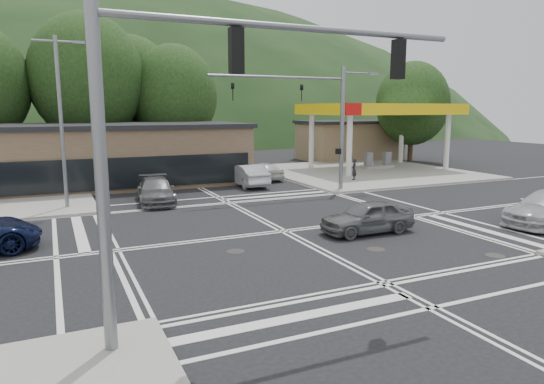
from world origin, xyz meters
name	(u,v)px	position (x,y,z in m)	size (l,w,h in m)	color
ground	(284,231)	(0.00, 0.00, 0.00)	(120.00, 120.00, 0.00)	black
sidewalk_ne	(365,172)	(15.00, 15.00, 0.07)	(16.00, 16.00, 0.15)	gray
gas_station_canopy	(379,112)	(16.99, 15.99, 5.04)	(12.32, 8.34, 5.75)	silver
convenience_store	(349,141)	(20.00, 25.00, 1.90)	(10.00, 6.00, 3.80)	#846B4F
commercial_row	(69,158)	(-8.00, 17.00, 2.00)	(24.00, 8.00, 4.00)	brown
hill_north	(96,134)	(0.00, 90.00, 0.00)	(252.00, 126.00, 140.00)	black
tree_n_b	(87,78)	(-6.00, 24.00, 7.79)	(9.00, 9.00, 12.98)	#382619
tree_n_c	(174,95)	(1.00, 24.00, 6.49)	(7.60, 7.60, 10.87)	#382619
tree_n_e	(131,89)	(-2.00, 28.00, 7.14)	(8.40, 8.40, 11.98)	#382619
tree_ne	(412,104)	(24.00, 20.00, 5.84)	(7.20, 7.20, 9.99)	#382619
streetlight_nw	(62,114)	(-8.44, 9.00, 5.05)	(2.50, 0.25, 9.00)	slate
signal_mast_ne	(326,113)	(6.95, 8.20, 5.07)	(11.65, 0.30, 8.00)	slate
signal_mast_sw	(186,119)	(-6.39, -8.20, 5.12)	(9.14, 0.28, 8.00)	slate
car_grey_center	(367,217)	(3.18, -1.76, 0.71)	(1.68, 4.17, 1.42)	#575A5C
car_queue_a	(247,175)	(3.27, 12.53, 0.76)	(1.62, 4.64, 1.53)	#B5B8BD
car_queue_b	(263,171)	(5.50, 14.79, 0.68)	(1.60, 3.98, 1.36)	silver
car_northbound	(156,190)	(-3.77, 9.00, 0.71)	(1.99, 4.89, 1.42)	#56585B
pedestrian	(354,169)	(11.13, 11.00, 0.92)	(0.56, 0.37, 1.54)	black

